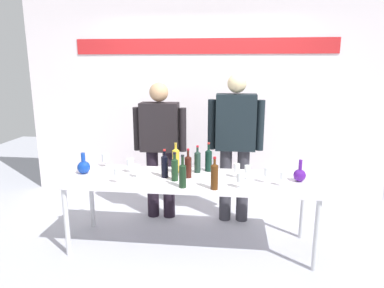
# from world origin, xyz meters

# --- Properties ---
(ground_plane) EXTENTS (10.00, 10.00, 0.00)m
(ground_plane) POSITION_xyz_m (0.00, 0.00, 0.00)
(ground_plane) COLOR #A8AAB5
(back_wall) EXTENTS (4.95, 0.11, 3.00)m
(back_wall) POSITION_xyz_m (0.00, 1.52, 1.50)
(back_wall) COLOR white
(back_wall) RESTS_ON ground
(display_table) EXTENTS (2.46, 0.72, 0.74)m
(display_table) POSITION_xyz_m (0.00, 0.00, 0.68)
(display_table) COLOR white
(display_table) RESTS_ON ground
(decanter_blue_left) EXTENTS (0.13, 0.13, 0.22)m
(decanter_blue_left) POSITION_xyz_m (-1.11, 0.02, 0.81)
(decanter_blue_left) COLOR #11389C
(decanter_blue_left) RESTS_ON display_table
(decanter_blue_right) EXTENTS (0.12, 0.12, 0.22)m
(decanter_blue_right) POSITION_xyz_m (1.06, 0.02, 0.80)
(decanter_blue_right) COLOR #4D1886
(decanter_blue_right) RESTS_ON display_table
(presenter_left) EXTENTS (0.63, 0.22, 1.63)m
(presenter_left) POSITION_xyz_m (-0.44, 0.68, 0.94)
(presenter_left) COLOR black
(presenter_left) RESTS_ON ground
(presenter_right) EXTENTS (0.64, 0.22, 1.74)m
(presenter_right) POSITION_xyz_m (0.44, 0.68, 1.00)
(presenter_right) COLOR #333239
(presenter_right) RESTS_ON ground
(wine_bottle_0) EXTENTS (0.07, 0.07, 0.28)m
(wine_bottle_0) POSITION_xyz_m (-0.14, -0.09, 0.86)
(wine_bottle_0) COLOR #16331A
(wine_bottle_0) RESTS_ON display_table
(wine_bottle_1) EXTENTS (0.07, 0.07, 0.31)m
(wine_bottle_1) POSITION_xyz_m (0.16, 0.25, 0.86)
(wine_bottle_1) COLOR black
(wine_bottle_1) RESTS_ON display_table
(wine_bottle_2) EXTENTS (0.07, 0.07, 0.32)m
(wine_bottle_2) POSITION_xyz_m (-0.17, 0.16, 0.88)
(wine_bottle_2) COLOR gold
(wine_bottle_2) RESTS_ON display_table
(wine_bottle_3) EXTENTS (0.07, 0.07, 0.30)m
(wine_bottle_3) POSITION_xyz_m (0.25, -0.28, 0.87)
(wine_bottle_3) COLOR #4A260B
(wine_bottle_3) RESTS_ON display_table
(wine_bottle_4) EXTENTS (0.07, 0.07, 0.29)m
(wine_bottle_4) POSITION_xyz_m (-0.26, 0.00, 0.86)
(wine_bottle_4) COLOR black
(wine_bottle_4) RESTS_ON display_table
(wine_bottle_5) EXTENTS (0.07, 0.07, 0.31)m
(wine_bottle_5) POSITION_xyz_m (-0.04, -0.27, 0.86)
(wine_bottle_5) COLOR black
(wine_bottle_5) RESTS_ON display_table
(wine_bottle_6) EXTENTS (0.07, 0.07, 0.30)m
(wine_bottle_6) POSITION_xyz_m (-0.02, 0.02, 0.86)
(wine_bottle_6) COLOR #36110B
(wine_bottle_6) RESTS_ON display_table
(wine_bottle_7) EXTENTS (0.07, 0.07, 0.29)m
(wine_bottle_7) POSITION_xyz_m (0.05, 0.19, 0.86)
(wine_bottle_7) COLOR #1B3228
(wine_bottle_7) RESTS_ON display_table
(wine_glass_left_0) EXTENTS (0.07, 0.07, 0.15)m
(wine_glass_left_0) POSITION_xyz_m (-0.97, 0.28, 0.84)
(wine_glass_left_0) COLOR white
(wine_glass_left_0) RESTS_ON display_table
(wine_glass_left_1) EXTENTS (0.06, 0.06, 0.15)m
(wine_glass_left_1) POSITION_xyz_m (-0.67, -0.23, 0.85)
(wine_glass_left_1) COLOR white
(wine_glass_left_1) RESTS_ON display_table
(wine_glass_left_2) EXTENTS (0.06, 0.06, 0.14)m
(wine_glass_left_2) POSITION_xyz_m (-0.54, -0.04, 0.83)
(wine_glass_left_2) COLOR white
(wine_glass_left_2) RESTS_ON display_table
(wine_glass_left_3) EXTENTS (0.07, 0.07, 0.15)m
(wine_glass_left_3) POSITION_xyz_m (-0.64, 0.10, 0.85)
(wine_glass_left_3) COLOR white
(wine_glass_left_3) RESTS_ON display_table
(wine_glass_right_0) EXTENTS (0.06, 0.06, 0.15)m
(wine_glass_right_0) POSITION_xyz_m (0.74, -0.06, 0.84)
(wine_glass_right_0) COLOR white
(wine_glass_right_0) RESTS_ON display_table
(wine_glass_right_1) EXTENTS (0.07, 0.07, 0.14)m
(wine_glass_right_1) POSITION_xyz_m (0.48, -0.22, 0.84)
(wine_glass_right_1) COLOR white
(wine_glass_right_1) RESTS_ON display_table
(wine_glass_right_2) EXTENTS (0.06, 0.06, 0.14)m
(wine_glass_right_2) POSITION_xyz_m (0.46, 0.07, 0.84)
(wine_glass_right_2) COLOR white
(wine_glass_right_2) RESTS_ON display_table
(wine_glass_right_3) EXTENTS (0.06, 0.06, 0.14)m
(wine_glass_right_3) POSITION_xyz_m (0.56, 0.03, 0.83)
(wine_glass_right_3) COLOR white
(wine_glass_right_3) RESTS_ON display_table
(wine_glass_right_4) EXTENTS (0.06, 0.06, 0.14)m
(wine_glass_right_4) POSITION_xyz_m (0.88, -0.13, 0.83)
(wine_glass_right_4) COLOR white
(wine_glass_right_4) RESTS_ON display_table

